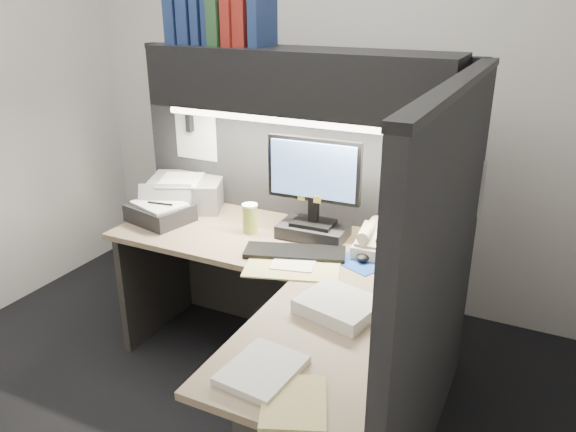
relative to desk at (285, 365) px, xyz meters
The scene contains 21 objects.
floor 0.61m from the desk, behind, with size 3.50×3.50×0.00m, color black.
wall_back 1.81m from the desk, 105.82° to the left, with size 3.50×0.04×2.70m, color silver.
partition_back 1.07m from the desk, 113.00° to the left, with size 1.90×0.06×1.60m, color black.
partition_right 0.68m from the desk, 18.19° to the left, with size 0.06×1.50×1.60m, color black.
desk is the anchor object (origin of this frame).
overhead_shelf 1.33m from the desk, 111.79° to the left, with size 1.55×0.34×0.30m, color black.
task_light_tube 1.12m from the desk, 116.16° to the left, with size 0.04×0.04×1.32m, color white.
monitor 0.85m from the desk, 104.48° to the left, with size 0.48×0.23×0.52m.
keyboard 0.56m from the desk, 110.66° to the left, with size 0.48×0.16×0.02m, color black.
mousepad 0.60m from the desk, 73.52° to the left, with size 0.22×0.20×0.00m, color #1B4195.
mouse 0.63m from the desk, 73.99° to the left, with size 0.07×0.10×0.04m, color black.
telephone 0.75m from the desk, 72.26° to the left, with size 0.25×0.26×0.10m, color beige.
coffee_cup 0.85m from the desk, 130.09° to the left, with size 0.08×0.08×0.15m, color #A3B649.
printer 1.33m from the desk, 143.01° to the left, with size 0.41×0.35×0.17m, color gray.
notebook_stack 1.18m from the desk, 153.44° to the left, with size 0.31×0.26×0.09m, color black.
open_folder 0.45m from the desk, 110.40° to the left, with size 0.43×0.28×0.01m, color tan.
paper_stack_a 0.38m from the desk, 12.39° to the left, with size 0.29×0.25×0.06m, color white.
paper_stack_b 0.53m from the desk, 73.35° to the right, with size 0.22×0.27×0.03m, color white.
manila_stack 0.65m from the desk, 60.95° to the right, with size 0.20×0.25×0.01m, color tan.
binder_row 1.72m from the desk, 134.36° to the left, with size 0.54×0.25×0.30m.
pinned_papers 0.83m from the desk, 90.40° to the left, with size 1.76×1.31×0.51m.
Camera 1 is at (1.30, -1.75, 1.89)m, focal length 35.00 mm.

